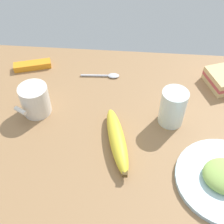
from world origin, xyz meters
The scene contains 6 objects.
tabletop centered at (0.00, 0.00, 1.00)cm, with size 90.00×64.00×2.00cm, color #936D47.
coffee_mug_black centered at (20.94, -1.47, 6.41)cm, with size 8.21×9.84×8.54cm.
glass_of_milk centered at (-15.69, -0.99, 6.45)cm, with size 6.76×6.76×10.25cm.
banana centered at (-1.98, 8.33, 3.95)cm, with size 8.98×20.95×3.91cm.
spoon centered at (3.33, -17.89, 2.38)cm, with size 12.16×2.61×0.80cm.
snack_bar centered at (27.49, -20.26, 3.00)cm, with size 11.71×3.21×2.00cm, color orange.
Camera 1 is at (-4.43, 52.26, 61.04)cm, focal length 46.58 mm.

